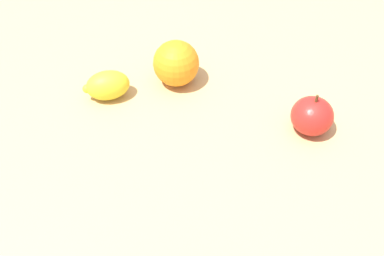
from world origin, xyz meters
name	(u,v)px	position (x,y,z in m)	size (l,w,h in m)	color
ground_plane	(177,185)	(0.00, 0.00, 0.00)	(3.00, 3.00, 0.00)	tan
orange	(176,63)	(0.24, 0.04, 0.04)	(0.09, 0.09, 0.09)	orange
apple	(312,116)	(0.14, -0.21, 0.03)	(0.07, 0.07, 0.08)	red
lemon	(108,85)	(0.19, 0.15, 0.03)	(0.08, 0.09, 0.05)	yellow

